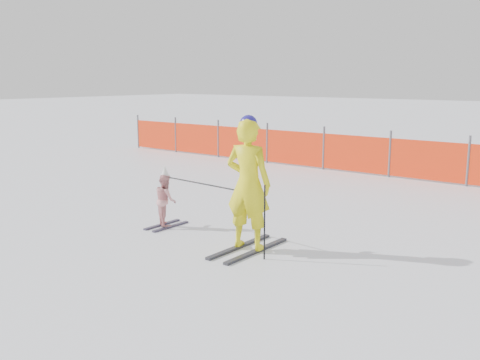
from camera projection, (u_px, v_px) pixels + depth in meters
name	position (u px, v px, depth m)	size (l,w,h in m)	color
ground	(220.00, 247.00, 8.39)	(120.00, 120.00, 0.00)	white
adult	(248.00, 184.00, 8.06)	(0.80, 1.51, 2.08)	black
child	(166.00, 199.00, 9.47)	(0.57, 0.84, 1.10)	black
ski_poles	(226.00, 198.00, 8.34)	(2.30, 0.37, 1.11)	black
safety_fence	(311.00, 149.00, 15.70)	(15.29, 0.06, 1.25)	#595960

